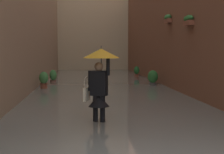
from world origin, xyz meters
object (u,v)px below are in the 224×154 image
potted_plant_near_left (153,79)px  person_wading (100,74)px  potted_plant_mid_right (53,77)px  potted_plant_mid_left (137,72)px  potted_plant_near_right (44,81)px

potted_plant_near_left → person_wading: bearing=69.8°
person_wading → potted_plant_mid_right: (1.91, -9.81, -0.87)m
person_wading → potted_plant_mid_left: size_ratio=2.40×
person_wading → potted_plant_near_right: person_wading is taller
potted_plant_mid_left → potted_plant_near_left: (0.04, 5.08, 0.05)m
potted_plant_mid_left → potted_plant_mid_right: size_ratio=1.00×
potted_plant_mid_left → potted_plant_near_right: size_ratio=0.92×
person_wading → potted_plant_near_left: (-2.96, -8.05, -0.82)m
potted_plant_near_right → potted_plant_mid_right: (-0.19, -2.60, -0.07)m
potted_plant_near_right → potted_plant_near_left: size_ratio=1.02×
person_wading → potted_plant_near_left: size_ratio=2.25×
person_wading → potted_plant_near_right: size_ratio=2.20×
person_wading → potted_plant_mid_left: person_wading is taller
person_wading → potted_plant_mid_left: 13.50m
potted_plant_mid_left → potted_plant_mid_right: bearing=34.1°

